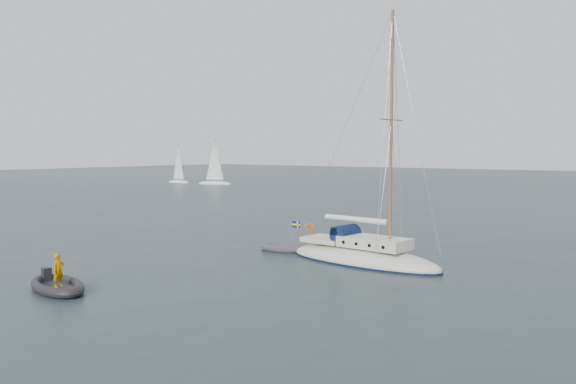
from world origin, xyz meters
The scene contains 6 objects.
ground centered at (0.00, 0.00, 0.00)m, with size 300.00×300.00×0.00m, color black.
sailboat centered at (2.90, 1.48, 0.99)m, with size 9.23×2.77×13.14m.
dinghy centered at (-2.48, 1.82, 0.19)m, with size 2.96×1.34×0.42m.
rib centered at (-4.50, -11.12, 0.24)m, with size 3.86×1.75×1.59m.
distant_yacht_c centered at (-58.92, 44.90, 3.20)m, with size 5.65×3.01×7.48m.
distant_yacht_a centered at (-50.55, 45.56, 3.63)m, with size 6.41×3.42×8.49m.
Camera 1 is at (16.90, -23.73, 5.81)m, focal length 35.00 mm.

